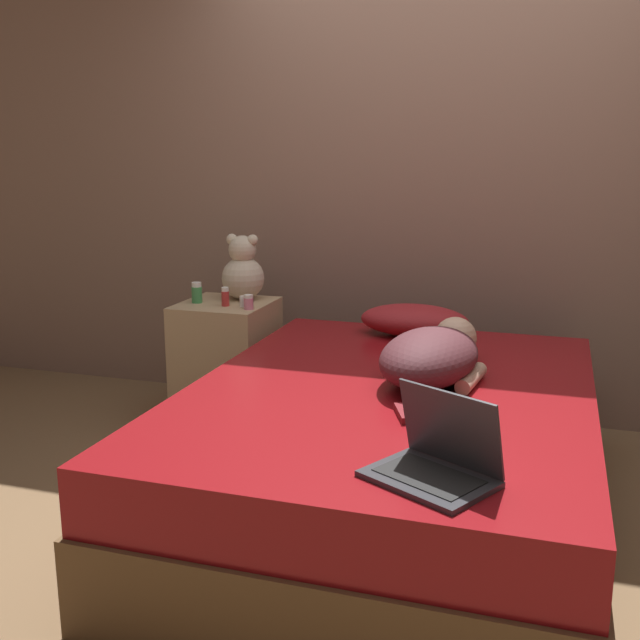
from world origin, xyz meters
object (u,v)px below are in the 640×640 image
at_px(bottle_white, 243,302).
at_px(book, 429,413).
at_px(pillow, 414,320).
at_px(laptop, 437,459).
at_px(bottle_green, 197,293).
at_px(person_lying, 434,355).
at_px(bottle_pink, 249,302).
at_px(teddy_bear, 243,271).
at_px(bottle_red, 225,297).

distance_m(bottle_white, book, 1.49).
relative_size(pillow, laptop, 1.31).
bearing_deg(bottle_green, pillow, 4.58).
bearing_deg(person_lying, pillow, 114.14).
relative_size(pillow, bottle_pink, 7.26).
distance_m(teddy_bear, bottle_red, 0.22).
bearing_deg(laptop, bottle_green, 163.00).
height_order(pillow, book, pillow).
bearing_deg(pillow, laptop, -77.18).
bearing_deg(teddy_bear, book, -44.62).
bearing_deg(pillow, bottle_green, -175.42).
relative_size(person_lying, bottle_white, 14.10).
height_order(person_lying, bottle_white, person_lying).
bearing_deg(pillow, bottle_red, -172.66).
bearing_deg(bottle_white, bottle_red, -175.86).
relative_size(laptop, bottle_green, 3.78).
bearing_deg(bottle_pink, bottle_white, 138.76).
bearing_deg(bottle_red, bottle_white, 4.14).
distance_m(person_lying, laptop, 0.92).
height_order(bottle_white, bottle_red, bottle_red).
height_order(person_lying, laptop, laptop).
relative_size(bottle_red, book, 0.37).
xyz_separation_m(teddy_bear, bottle_white, (0.08, -0.18, -0.12)).
xyz_separation_m(bottle_pink, bottle_white, (-0.05, 0.04, -0.01)).
height_order(laptop, teddy_bear, teddy_bear).
bearing_deg(bottle_pink, bottle_red, 165.21).
xyz_separation_m(laptop, teddy_bear, (-1.28, 1.65, 0.21)).
xyz_separation_m(person_lying, bottle_green, (-1.32, 0.59, 0.06)).
distance_m(bottle_pink, bottle_green, 0.32).
bearing_deg(pillow, bottle_pink, -168.75).
xyz_separation_m(pillow, teddy_bear, (-0.92, 0.07, 0.19)).
distance_m(bottle_white, bottle_red, 0.09).
bearing_deg(laptop, pillow, 131.14).
distance_m(person_lying, bottle_white, 1.19).
xyz_separation_m(bottle_red, book, (1.20, -0.98, -0.15)).
bearing_deg(bottle_white, bottle_pink, -41.24).
distance_m(teddy_bear, book, 1.68).
relative_size(pillow, bottle_green, 4.95).
bearing_deg(teddy_bear, bottle_red, -94.73).
relative_size(pillow, bottle_white, 9.49).
bearing_deg(bottle_red, teddy_bear, 85.27).
xyz_separation_m(bottle_pink, bottle_red, (-0.14, 0.04, 0.01)).
bearing_deg(pillow, person_lying, -73.33).
distance_m(bottle_pink, book, 1.42).
xyz_separation_m(teddy_bear, bottle_green, (-0.19, -0.16, -0.10)).
xyz_separation_m(teddy_bear, book, (1.18, -1.17, -0.25)).
bearing_deg(bottle_green, bottle_red, -10.36).
relative_size(bottle_white, bottle_green, 0.52).
xyz_separation_m(bottle_green, book, (1.37, -1.01, -0.15)).
relative_size(bottle_green, bottle_red, 1.11).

